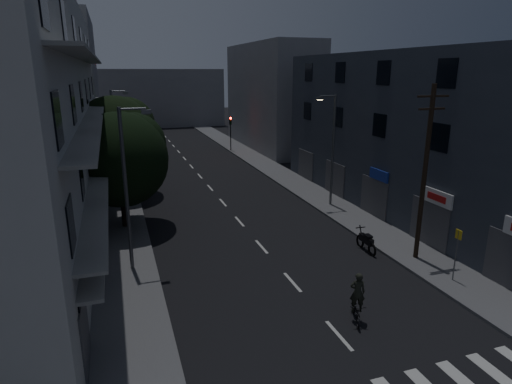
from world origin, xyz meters
TOP-DOWN VIEW (x-y plane):
  - ground at (0.00, 25.00)m, footprint 160.00×160.00m
  - sidewalk_left at (-7.50, 25.00)m, footprint 3.00×90.00m
  - sidewalk_right at (7.50, 25.00)m, footprint 3.00×90.00m
  - lane_markings at (0.00, 31.25)m, footprint 0.15×60.50m
  - building_left at (-11.98, 18.00)m, footprint 7.00×36.00m
  - building_right at (11.99, 14.00)m, footprint 6.19×28.00m
  - building_far_left at (-12.00, 48.00)m, footprint 6.00×20.00m
  - building_far_right at (12.00, 42.00)m, footprint 6.00×20.00m
  - building_far_end at (0.00, 70.00)m, footprint 24.00×8.00m
  - tree_near at (-7.19, 16.72)m, footprint 5.88×5.88m
  - tree_mid at (-7.33, 24.28)m, footprint 6.34×6.34m
  - tree_far at (-7.43, 36.66)m, footprint 5.42×5.42m
  - traffic_signal_far_right at (6.26, 40.65)m, footprint 0.28×0.37m
  - traffic_signal_far_left at (-6.33, 40.61)m, footprint 0.28×0.37m
  - street_lamp_left_near at (-7.06, 10.19)m, footprint 1.51×0.25m
  - street_lamp_right at (7.26, 16.62)m, footprint 1.51×0.25m
  - street_lamp_left_far at (-7.31, 28.75)m, footprint 1.51×0.25m
  - utility_pole at (7.24, 6.77)m, footprint 1.80×0.24m
  - bus_stop_sign at (7.22, 4.06)m, footprint 0.06×0.35m
  - motorcycle at (5.36, 8.62)m, footprint 0.60×2.07m
  - cyclist at (1.14, 2.69)m, footprint 1.14×1.76m

SIDE VIEW (x-z plane):
  - ground at x=0.00m, z-range 0.00..0.00m
  - lane_markings at x=0.00m, z-range 0.00..0.01m
  - sidewalk_left at x=-7.50m, z-range 0.00..0.15m
  - sidewalk_right at x=7.50m, z-range 0.00..0.15m
  - motorcycle at x=5.36m, z-range -0.14..1.18m
  - cyclist at x=1.14m, z-range -0.34..1.76m
  - bus_stop_sign at x=7.22m, z-range 0.63..3.15m
  - traffic_signal_far_right at x=6.26m, z-range 1.05..5.15m
  - traffic_signal_far_left at x=-6.33m, z-range 1.05..5.15m
  - tree_far at x=-7.43m, z-range 1.00..7.70m
  - street_lamp_left_near at x=-7.06m, z-range 0.60..8.60m
  - street_lamp_right at x=7.26m, z-range 0.60..8.60m
  - street_lamp_left_far at x=-7.31m, z-range 0.60..8.60m
  - tree_near at x=-7.19m, z-range 1.06..8.31m
  - utility_pole at x=7.24m, z-range 0.37..9.37m
  - building_far_end at x=0.00m, z-range 0.00..10.00m
  - tree_mid at x=-7.33m, z-range 1.12..8.93m
  - building_right at x=11.99m, z-range 0.00..11.00m
  - building_far_right at x=12.00m, z-range 0.00..13.00m
  - building_left at x=-11.98m, z-range -0.01..13.99m
  - building_far_left at x=-12.00m, z-range 0.00..16.00m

